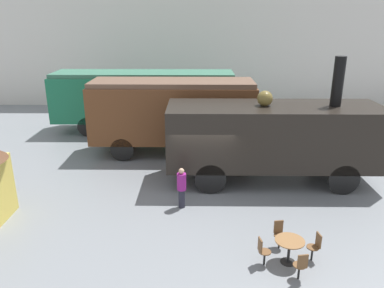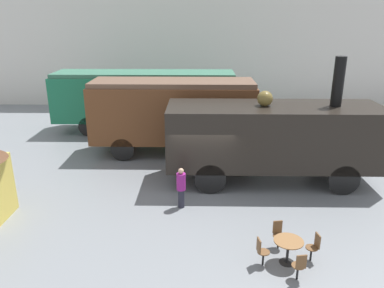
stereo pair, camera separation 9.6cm
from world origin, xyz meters
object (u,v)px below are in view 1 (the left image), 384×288
Objects in this scene: cafe_chair_0 at (315,245)px; visitor_person at (182,187)px; steam_locomotive at (273,135)px; streamlined_locomotive at (158,96)px; passenger_coach_wooden at (173,111)px; cafe_table_near at (289,245)px.

cafe_chair_0 is 0.56× the size of visitor_person.
steam_locomotive is at bearing 33.42° from visitor_person.
visitor_person is (1.81, -9.91, -1.32)m from streamlined_locomotive.
steam_locomotive reaches higher than visitor_person.
passenger_coach_wooden is 6.11m from visitor_person.
steam_locomotive reaches higher than streamlined_locomotive.
streamlined_locomotive is at bearing 100.37° from visitor_person.
cafe_chair_0 reaches higher than cafe_table_near.
streamlined_locomotive is at bearing 105.99° from passenger_coach_wooden.
visitor_person is at bearing -83.56° from passenger_coach_wooden.
streamlined_locomotive is 1.58× the size of passenger_coach_wooden.
cafe_chair_0 is at bearing 9.29° from cafe_table_near.
passenger_coach_wooden is 5.22× the size of visitor_person.
steam_locomotive is 5.87m from cafe_chair_0.
steam_locomotive is 4.68m from visitor_person.
steam_locomotive is at bearing 84.55° from cafe_table_near.
steam_locomotive is (5.58, -7.42, -0.09)m from streamlined_locomotive.
streamlined_locomotive is 9.29m from steam_locomotive.
steam_locomotive is 10.39× the size of cafe_table_near.
cafe_table_near is at bearing -95.45° from steam_locomotive.
streamlined_locomotive reaches higher than cafe_table_near.
steam_locomotive reaches higher than cafe_table_near.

